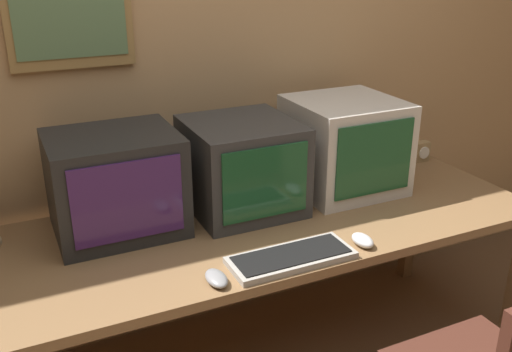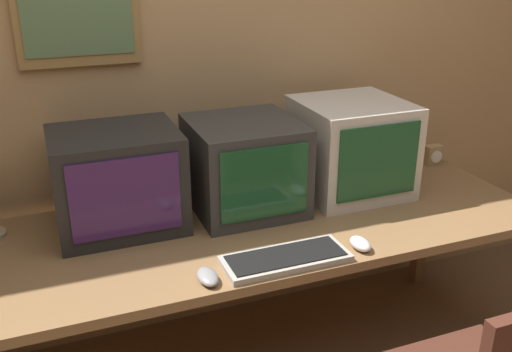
# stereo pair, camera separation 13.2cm
# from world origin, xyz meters

# --- Properties ---
(wall_back) EXTENTS (8.00, 0.08, 2.60)m
(wall_back) POSITION_xyz_m (-0.00, 1.45, 1.31)
(wall_back) COLOR tan
(wall_back) RESTS_ON ground_plane
(desk) EXTENTS (2.24, 0.79, 0.70)m
(desk) POSITION_xyz_m (0.00, 0.95, 0.64)
(desk) COLOR olive
(desk) RESTS_ON ground_plane
(monitor_left) EXTENTS (0.46, 0.39, 0.37)m
(monitor_left) POSITION_xyz_m (-0.48, 1.13, 0.89)
(monitor_left) COLOR black
(monitor_left) RESTS_ON desk
(monitor_center) EXTENTS (0.41, 0.43, 0.36)m
(monitor_center) POSITION_xyz_m (0.01, 1.10, 0.88)
(monitor_center) COLOR #333333
(monitor_center) RESTS_ON desk
(monitor_right) EXTENTS (0.43, 0.43, 0.39)m
(monitor_right) POSITION_xyz_m (0.49, 1.11, 0.90)
(monitor_right) COLOR beige
(monitor_right) RESTS_ON desk
(keyboard_main) EXTENTS (0.43, 0.17, 0.03)m
(keyboard_main) POSITION_xyz_m (-0.01, 0.65, 0.72)
(keyboard_main) COLOR #A8A399
(keyboard_main) RESTS_ON desk
(mouse_near_keyboard) EXTENTS (0.06, 0.10, 0.04)m
(mouse_near_keyboard) POSITION_xyz_m (0.27, 0.63, 0.72)
(mouse_near_keyboard) COLOR silver
(mouse_near_keyboard) RESTS_ON desk
(mouse_far_corner) EXTENTS (0.06, 0.11, 0.03)m
(mouse_far_corner) POSITION_xyz_m (-0.29, 0.63, 0.72)
(mouse_far_corner) COLOR gray
(mouse_far_corner) RESTS_ON desk
(desk_clock) EXTENTS (0.08, 0.05, 0.10)m
(desk_clock) POSITION_xyz_m (1.02, 1.22, 0.75)
(desk_clock) COLOR #A38456
(desk_clock) RESTS_ON desk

